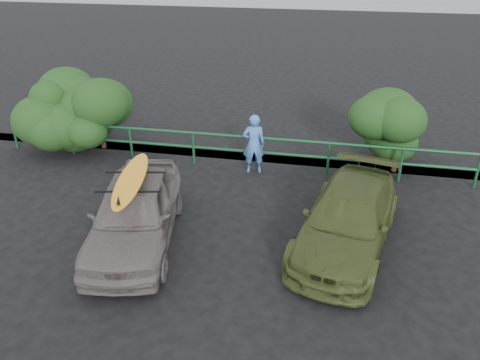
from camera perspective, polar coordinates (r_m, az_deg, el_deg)
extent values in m
plane|color=black|center=(10.03, -8.10, -10.64)|extent=(80.00, 80.00, 0.00)
imported|color=#665D5B|center=(10.63, -12.68, -3.83)|extent=(2.55, 4.60, 1.48)
imported|color=#3D471F|center=(10.56, 13.00, -4.68)|extent=(2.75, 4.76, 1.30)
imported|color=#457BD0|center=(13.42, 1.69, 4.41)|extent=(0.73, 0.57, 1.77)
ellipsoid|color=orange|center=(10.23, -13.15, 0.11)|extent=(1.06, 2.74, 0.08)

